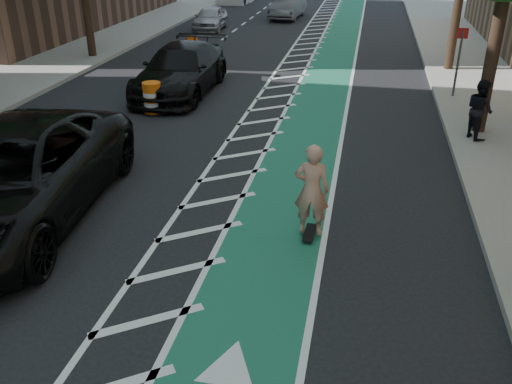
% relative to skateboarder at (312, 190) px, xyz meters
% --- Properties ---
extents(ground, '(120.00, 120.00, 0.00)m').
position_rel_skateboarder_xyz_m(ground, '(-3.70, -1.68, -1.03)').
color(ground, black).
rests_on(ground, ground).
extents(bike_lane, '(2.00, 90.00, 0.01)m').
position_rel_skateboarder_xyz_m(bike_lane, '(-0.70, 8.32, -1.02)').
color(bike_lane, '#1B5E42').
rests_on(bike_lane, ground).
extents(buffer_strip, '(1.40, 90.00, 0.01)m').
position_rel_skateboarder_xyz_m(buffer_strip, '(-2.20, 8.32, -1.02)').
color(buffer_strip, silver).
rests_on(buffer_strip, ground).
extents(curb_right, '(0.12, 90.00, 0.16)m').
position_rel_skateboarder_xyz_m(curb_right, '(3.35, 8.32, -0.95)').
color(curb_right, gray).
rests_on(curb_right, ground).
extents(curb_left, '(0.12, 90.00, 0.16)m').
position_rel_skateboarder_xyz_m(curb_left, '(-10.75, 8.32, -0.95)').
color(curb_left, gray).
rests_on(curb_left, ground).
extents(sign_post, '(0.35, 0.08, 2.47)m').
position_rel_skateboarder_xyz_m(sign_post, '(3.90, 10.32, 0.32)').
color(sign_post, '#4C4C4C').
rests_on(sign_post, ground).
extents(skateboard, '(0.23, 0.72, 0.10)m').
position_rel_skateboarder_xyz_m(skateboard, '(-0.00, 0.00, -0.95)').
color(skateboard, black).
rests_on(skateboard, ground).
extents(skateboarder, '(0.70, 0.47, 1.87)m').
position_rel_skateboarder_xyz_m(skateboarder, '(0.00, 0.00, 0.00)').
color(skateboarder, tan).
rests_on(skateboarder, skateboard).
extents(suv_near, '(3.89, 7.32, 1.96)m').
position_rel_skateboarder_xyz_m(suv_near, '(-6.10, -0.51, -0.05)').
color(suv_near, black).
rests_on(suv_near, ground).
extents(suv_far, '(2.38, 5.83, 1.69)m').
position_rel_skateboarder_xyz_m(suv_far, '(-5.76, 9.29, -0.18)').
color(suv_far, black).
rests_on(suv_far, ground).
extents(car_silver, '(1.82, 3.99, 1.33)m').
position_rel_skateboarder_xyz_m(car_silver, '(-8.33, 22.24, -0.36)').
color(car_silver, '#A6A6AC').
rests_on(car_silver, ground).
extents(car_grey, '(1.96, 4.79, 1.54)m').
position_rel_skateboarder_xyz_m(car_grey, '(-4.56, 27.55, -0.26)').
color(car_grey, '#5A595E').
rests_on(car_grey, ground).
extents(pedestrian, '(0.91, 1.00, 1.67)m').
position_rel_skateboarder_xyz_m(pedestrian, '(4.00, 6.09, -0.05)').
color(pedestrian, black).
rests_on(pedestrian, sidewalk_right).
extents(barrel_a, '(0.76, 0.76, 1.03)m').
position_rel_skateboarder_xyz_m(barrel_a, '(-5.90, 6.78, -0.54)').
color(barrel_a, '#E85F0C').
rests_on(barrel_a, ground).
extents(barrel_b, '(0.66, 0.66, 0.90)m').
position_rel_skateboarder_xyz_m(barrel_b, '(-6.93, 12.32, -0.61)').
color(barrel_b, '#D6540B').
rests_on(barrel_b, ground).
extents(barrel_c, '(0.66, 0.66, 0.90)m').
position_rel_skateboarder_xyz_m(barrel_c, '(-7.35, 15.66, -0.61)').
color(barrel_c, '#FF5E0D').
rests_on(barrel_c, ground).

